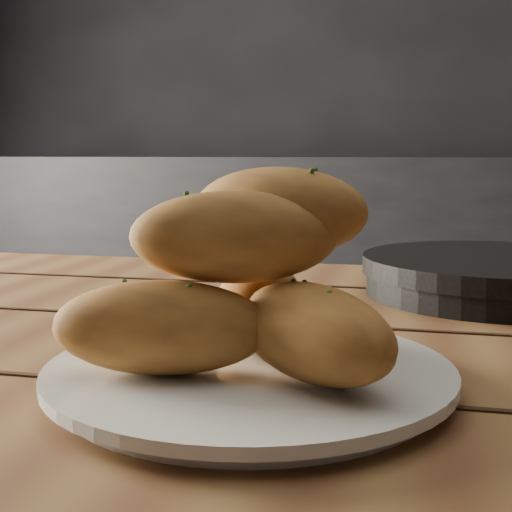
# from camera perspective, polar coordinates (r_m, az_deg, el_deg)

# --- Properties ---
(back_wall) EXTENTS (4.00, 0.04, 2.70)m
(back_wall) POSITION_cam_1_polar(r_m,az_deg,el_deg) (3.16, 8.50, 16.06)
(back_wall) COLOR black
(back_wall) RESTS_ON ground
(counter) EXTENTS (2.80, 0.60, 0.90)m
(counter) POSITION_cam_1_polar(r_m,az_deg,el_deg) (2.87, 7.65, -1.16)
(counter) COLOR black
(counter) RESTS_ON ground
(table) EXTENTS (1.42, 0.97, 0.75)m
(table) POSITION_cam_1_polar(r_m,az_deg,el_deg) (0.61, 3.91, -16.50)
(table) COLOR brown
(table) RESTS_ON ground
(plate) EXTENTS (0.28, 0.28, 0.02)m
(plate) POSITION_cam_1_polar(r_m,az_deg,el_deg) (0.50, -0.53, -9.58)
(plate) COLOR white
(plate) RESTS_ON table
(bread_rolls) EXTENTS (0.25, 0.21, 0.13)m
(bread_rolls) POSITION_cam_1_polar(r_m,az_deg,el_deg) (0.48, -0.63, -2.15)
(bread_rolls) COLOR #C48136
(bread_rolls) RESTS_ON plate
(skillet) EXTENTS (0.43, 0.30, 0.05)m
(skillet) POSITION_cam_1_polar(r_m,az_deg,el_deg) (0.86, 18.79, -1.47)
(skillet) COLOR black
(skillet) RESTS_ON table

